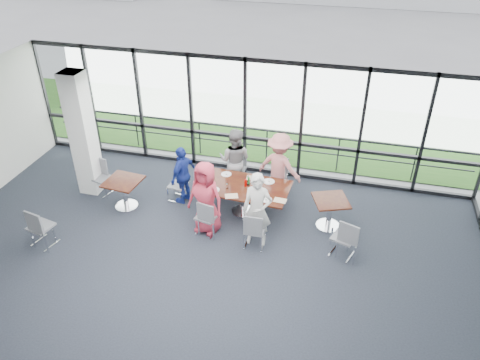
% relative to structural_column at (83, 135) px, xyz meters
% --- Properties ---
extents(floor, '(12.00, 10.00, 0.02)m').
position_rel_structural_column_xyz_m(floor, '(3.60, -3.00, -1.61)').
color(floor, '#1F242D').
rests_on(floor, ground).
extents(ceiling, '(12.00, 10.00, 0.04)m').
position_rel_structural_column_xyz_m(ceiling, '(3.60, -3.00, 1.60)').
color(ceiling, silver).
rests_on(ceiling, ground).
extents(curtain_wall_back, '(12.00, 0.10, 3.20)m').
position_rel_structural_column_xyz_m(curtain_wall_back, '(3.60, 2.00, 0.00)').
color(curtain_wall_back, white).
rests_on(curtain_wall_back, ground).
extents(structural_column, '(0.50, 0.50, 3.20)m').
position_rel_structural_column_xyz_m(structural_column, '(0.00, 0.00, 0.00)').
color(structural_column, white).
rests_on(structural_column, ground).
extents(apron, '(80.00, 70.00, 0.02)m').
position_rel_structural_column_xyz_m(apron, '(3.60, 7.00, -1.62)').
color(apron, gray).
rests_on(apron, ground).
extents(grass_strip, '(80.00, 5.00, 0.01)m').
position_rel_structural_column_xyz_m(grass_strip, '(3.60, 5.00, -1.59)').
color(grass_strip, '#21521A').
rests_on(grass_strip, ground).
extents(guard_rail, '(12.00, 0.06, 0.06)m').
position_rel_structural_column_xyz_m(guard_rail, '(3.60, 2.60, -1.10)').
color(guard_rail, '#2D2D33').
rests_on(guard_rail, ground).
extents(main_table, '(2.25, 1.33, 0.75)m').
position_rel_structural_column_xyz_m(main_table, '(4.06, 0.01, -0.95)').
color(main_table, '#330F0E').
rests_on(main_table, ground).
extents(side_table_left, '(0.88, 0.88, 0.75)m').
position_rel_structural_column_xyz_m(side_table_left, '(1.19, -0.49, -0.97)').
color(side_table_left, '#330F0E').
rests_on(side_table_left, ground).
extents(side_table_right, '(0.97, 0.97, 0.75)m').
position_rel_structural_column_xyz_m(side_table_right, '(6.12, -0.04, -0.99)').
color(side_table_right, '#330F0E').
rests_on(side_table_right, ground).
extents(diner_near_left, '(0.97, 0.74, 1.76)m').
position_rel_structural_column_xyz_m(diner_near_left, '(3.42, -0.86, -0.72)').
color(diner_near_left, '#BF3146').
rests_on(diner_near_left, ground).
extents(diner_near_right, '(0.66, 0.49, 1.76)m').
position_rel_structural_column_xyz_m(diner_near_right, '(4.63, -1.03, -0.72)').
color(diner_near_right, silver).
rests_on(diner_near_right, ground).
extents(diner_far_left, '(0.87, 0.56, 1.72)m').
position_rel_structural_column_xyz_m(diner_far_left, '(3.59, 0.97, -0.74)').
color(diner_far_left, gray).
rests_on(diner_far_left, ground).
extents(diner_far_right, '(1.25, 0.87, 1.75)m').
position_rel_structural_column_xyz_m(diner_far_right, '(4.75, 0.92, -0.72)').
color(diner_far_right, '#D37877').
rests_on(diner_far_right, ground).
extents(diner_end, '(0.71, 0.99, 1.52)m').
position_rel_structural_column_xyz_m(diner_end, '(2.51, 0.12, -0.84)').
color(diner_end, navy).
rests_on(diner_end, ground).
extents(chair_main_nl, '(0.52, 0.52, 0.89)m').
position_rel_structural_column_xyz_m(chair_main_nl, '(3.46, -0.97, -1.15)').
color(chair_main_nl, slate).
rests_on(chair_main_nl, ground).
extents(chair_main_nr, '(0.44, 0.44, 0.88)m').
position_rel_structural_column_xyz_m(chair_main_nr, '(4.61, -1.14, -1.16)').
color(chair_main_nr, slate).
rests_on(chair_main_nr, ground).
extents(chair_main_fl, '(0.48, 0.48, 0.98)m').
position_rel_structural_column_xyz_m(chair_main_fl, '(3.58, 1.12, -1.11)').
color(chair_main_fl, slate).
rests_on(chair_main_fl, ground).
extents(chair_main_fr, '(0.45, 0.45, 0.86)m').
position_rel_structural_column_xyz_m(chair_main_fr, '(4.71, 1.13, -1.17)').
color(chair_main_fr, slate).
rests_on(chair_main_fr, ground).
extents(chair_main_end, '(0.45, 0.45, 0.83)m').
position_rel_structural_column_xyz_m(chair_main_end, '(2.33, 0.14, -1.18)').
color(chair_main_end, slate).
rests_on(chair_main_end, ground).
extents(chair_spare_la, '(0.56, 0.56, 0.96)m').
position_rel_structural_column_xyz_m(chair_spare_la, '(0.09, -2.27, -1.12)').
color(chair_spare_la, slate).
rests_on(chair_spare_la, ground).
extents(chair_spare_lb, '(0.55, 0.55, 0.90)m').
position_rel_structural_column_xyz_m(chair_spare_lb, '(0.33, -0.07, -1.15)').
color(chair_spare_lb, slate).
rests_on(chair_spare_lb, ground).
extents(chair_spare_r, '(0.59, 0.59, 0.95)m').
position_rel_structural_column_xyz_m(chair_spare_r, '(6.50, -0.97, -1.13)').
color(chair_spare_r, slate).
rests_on(chair_spare_r, ground).
extents(plate_nl, '(0.28, 0.28, 0.01)m').
position_rel_structural_column_xyz_m(plate_nl, '(3.43, -0.33, -0.84)').
color(plate_nl, white).
rests_on(plate_nl, main_table).
extents(plate_nr, '(0.26, 0.26, 0.01)m').
position_rel_structural_column_xyz_m(plate_nr, '(4.70, -0.41, -0.84)').
color(plate_nr, white).
rests_on(plate_nr, main_table).
extents(plate_fl, '(0.26, 0.26, 0.01)m').
position_rel_structural_column_xyz_m(plate_fl, '(3.53, 0.42, -0.84)').
color(plate_fl, white).
rests_on(plate_fl, main_table).
extents(plate_fr, '(0.28, 0.28, 0.01)m').
position_rel_structural_column_xyz_m(plate_fr, '(4.61, 0.35, -0.84)').
color(plate_fr, white).
rests_on(plate_fr, main_table).
extents(plate_end, '(0.27, 0.27, 0.01)m').
position_rel_structural_column_xyz_m(plate_end, '(3.16, 0.07, -0.84)').
color(plate_end, white).
rests_on(plate_end, main_table).
extents(tumbler_a, '(0.06, 0.06, 0.13)m').
position_rel_structural_column_xyz_m(tumbler_a, '(3.72, -0.18, -0.79)').
color(tumbler_a, white).
rests_on(tumbler_a, main_table).
extents(tumbler_b, '(0.07, 0.07, 0.14)m').
position_rel_structural_column_xyz_m(tumbler_b, '(4.41, -0.24, -0.78)').
color(tumbler_b, white).
rests_on(tumbler_b, main_table).
extents(tumbler_c, '(0.06, 0.06, 0.13)m').
position_rel_structural_column_xyz_m(tumbler_c, '(4.10, 0.26, -0.79)').
color(tumbler_c, white).
rests_on(tumbler_c, main_table).
extents(tumbler_d, '(0.07, 0.07, 0.14)m').
position_rel_structural_column_xyz_m(tumbler_d, '(3.31, -0.05, -0.78)').
color(tumbler_d, white).
rests_on(tumbler_d, main_table).
extents(menu_a, '(0.35, 0.30, 0.00)m').
position_rel_structural_column_xyz_m(menu_a, '(3.90, -0.47, -0.85)').
color(menu_a, white).
rests_on(menu_a, main_table).
extents(menu_b, '(0.30, 0.22, 0.00)m').
position_rel_structural_column_xyz_m(menu_b, '(5.01, -0.36, -0.85)').
color(menu_b, white).
rests_on(menu_b, main_table).
extents(menu_c, '(0.32, 0.26, 0.00)m').
position_rel_structural_column_xyz_m(menu_c, '(4.18, 0.43, -0.85)').
color(menu_c, white).
rests_on(menu_c, main_table).
extents(condiment_caddy, '(0.10, 0.07, 0.04)m').
position_rel_structural_column_xyz_m(condiment_caddy, '(4.14, 0.10, -0.83)').
color(condiment_caddy, black).
rests_on(condiment_caddy, main_table).
extents(ketchup_bottle, '(0.06, 0.06, 0.18)m').
position_rel_structural_column_xyz_m(ketchup_bottle, '(4.11, 0.02, -0.76)').
color(ketchup_bottle, '#A50400').
rests_on(ketchup_bottle, main_table).
extents(green_bottle, '(0.05, 0.05, 0.20)m').
position_rel_structural_column_xyz_m(green_bottle, '(4.17, 0.10, -0.75)').
color(green_bottle, '#196828').
rests_on(green_bottle, main_table).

